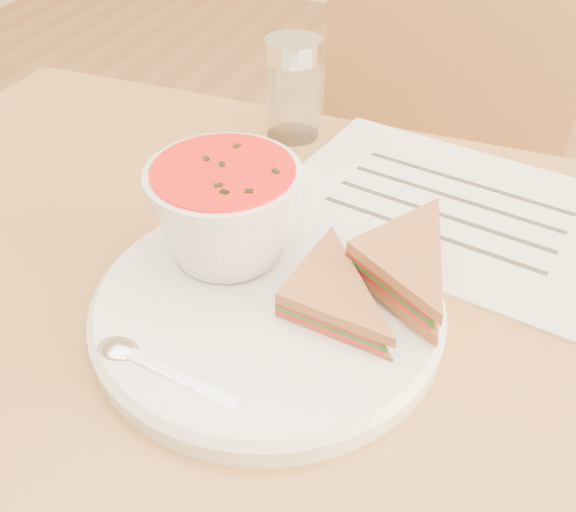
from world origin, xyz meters
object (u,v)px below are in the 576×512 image
at_px(plate, 268,307).
at_px(soup_bowl, 226,216).
at_px(condiment_shaker, 293,89).
at_px(chair_far, 443,250).

bearing_deg(plate, soup_bowl, 143.20).
bearing_deg(condiment_shaker, soup_bowl, -81.82).
height_order(chair_far, condiment_shaker, chair_far).
xyz_separation_m(chair_far, condiment_shaker, (-0.18, -0.21, 0.34)).
bearing_deg(plate, chair_far, 79.27).
height_order(chair_far, plate, chair_far).
relative_size(plate, soup_bowl, 2.25).
height_order(plate, condiment_shaker, condiment_shaker).
xyz_separation_m(chair_far, plate, (-0.09, -0.50, 0.29)).
bearing_deg(chair_far, condiment_shaker, 32.81).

